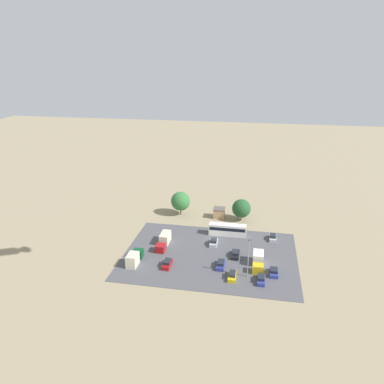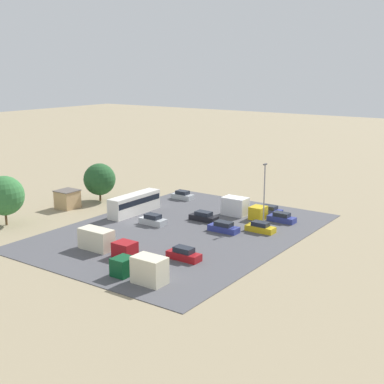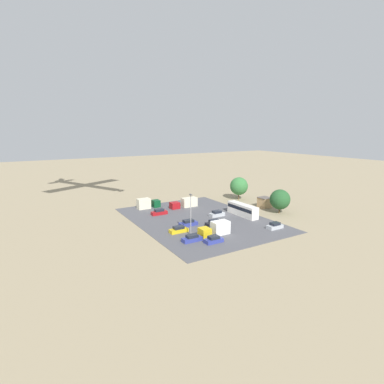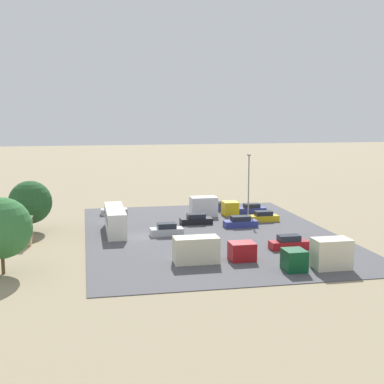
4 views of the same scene
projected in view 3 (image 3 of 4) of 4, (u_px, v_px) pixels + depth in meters
name	position (u px, v px, depth m)	size (l,w,h in m)	color
ground_plane	(225.00, 215.00, 85.39)	(400.00, 400.00, 0.00)	gray
parking_lot_surface	(199.00, 219.00, 81.02)	(44.40, 32.74, 0.08)	#4C4C51
shed_building	(265.00, 202.00, 93.40)	(3.62, 3.56, 3.20)	tan
bus	(242.00, 209.00, 84.03)	(10.66, 2.47, 3.34)	silver
parked_car_0	(192.00, 238.00, 64.81)	(1.75, 4.48, 1.53)	navy
parked_car_1	(179.00, 230.00, 70.51)	(1.80, 4.46, 1.53)	gold
parked_car_2	(159.00, 212.00, 85.30)	(1.76, 4.59, 1.66)	maroon
parked_car_3	(214.00, 223.00, 75.65)	(1.92, 4.59, 1.50)	black
parked_car_4	(214.00, 240.00, 64.15)	(1.95, 4.10, 1.49)	navy
parked_car_5	(217.00, 214.00, 83.63)	(1.92, 4.31, 1.66)	#ADB2B7
parked_car_6	(275.00, 226.00, 73.18)	(1.88, 4.14, 1.57)	#ADB2B7
parked_car_7	(188.00, 223.00, 75.43)	(1.85, 4.72, 1.56)	navy
parked_truck_0	(147.00, 204.00, 92.16)	(2.45, 7.09, 3.14)	#0C4723
parked_truck_1	(216.00, 229.00, 68.81)	(2.56, 7.49, 3.01)	gold
parked_truck_2	(185.00, 203.00, 93.48)	(2.36, 8.93, 2.83)	maroon
tree_near_shed	(280.00, 199.00, 86.51)	(5.85, 5.85, 6.99)	brown
tree_apron_mid	(239.00, 186.00, 103.38)	(6.17, 6.17, 7.81)	brown
light_pole_lot_centre	(191.00, 213.00, 67.34)	(0.90, 0.28, 9.72)	gray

